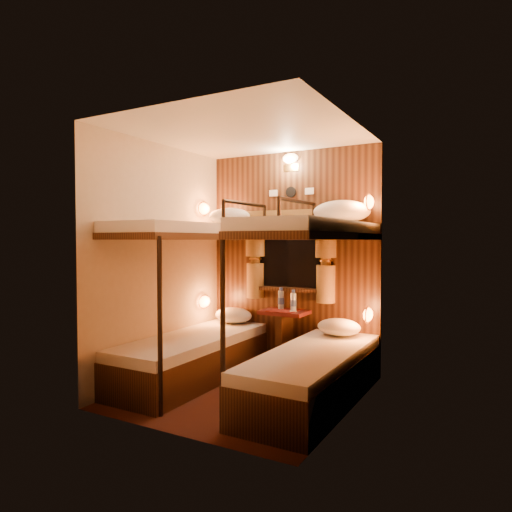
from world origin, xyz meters
The scene contains 22 objects.
floor centered at (0.00, 0.00, 0.00)m, with size 2.10×2.10×0.00m, color #38130F.
ceiling centered at (0.00, 0.00, 2.40)m, with size 2.10×2.10×0.00m, color silver.
wall_back centered at (0.00, 1.05, 1.20)m, with size 2.40×2.40×0.00m, color #C6B293.
wall_front centered at (0.00, -1.05, 1.20)m, with size 2.40×2.40×0.00m, color #C6B293.
wall_left centered at (-1.00, 0.00, 1.20)m, with size 2.40×2.40×0.00m, color #C6B293.
wall_right centered at (1.00, 0.00, 1.20)m, with size 2.40×2.40×0.00m, color #C6B293.
back_panel centered at (0.00, 1.04, 1.20)m, with size 2.00×0.03×2.40m, color black.
bunk_left centered at (-0.65, 0.07, 0.56)m, with size 0.72×1.90×1.82m.
bunk_right centered at (0.65, 0.07, 0.56)m, with size 0.72×1.90×1.82m.
window centered at (0.00, 1.00, 1.18)m, with size 1.00×0.12×0.79m.
curtains centered at (0.00, 0.97, 1.26)m, with size 1.10×0.22×1.00m.
back_fixtures centered at (0.00, 1.00, 2.25)m, with size 0.54×0.09×0.48m.
reading_lamps centered at (0.00, 0.70, 1.24)m, with size 2.00×0.20×1.25m.
table centered at (0.00, 0.85, 0.41)m, with size 0.50×0.34×0.66m.
bottle_left centered at (-0.07, 0.91, 0.75)m, with size 0.07×0.07×0.24m.
bottle_right centered at (0.11, 0.85, 0.75)m, with size 0.07×0.07×0.23m.
sachet_a centered at (0.12, 0.83, 0.65)m, with size 0.07×0.05×0.01m, color silver.
sachet_b centered at (0.12, 0.82, 0.65)m, with size 0.07×0.05×0.01m, color silver.
pillow_lower_left centered at (-0.65, 0.84, 0.55)m, with size 0.46×0.33×0.18m, color silver.
pillow_lower_right centered at (0.65, 0.76, 0.54)m, with size 0.44×0.31×0.17m, color silver.
pillow_upper_left centered at (-0.65, 0.76, 1.68)m, with size 0.50×0.36×0.20m, color silver.
pillow_upper_right centered at (0.65, 0.82, 1.70)m, with size 0.59×0.42×0.23m, color silver.
Camera 1 is at (2.13, -3.62, 1.42)m, focal length 32.00 mm.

